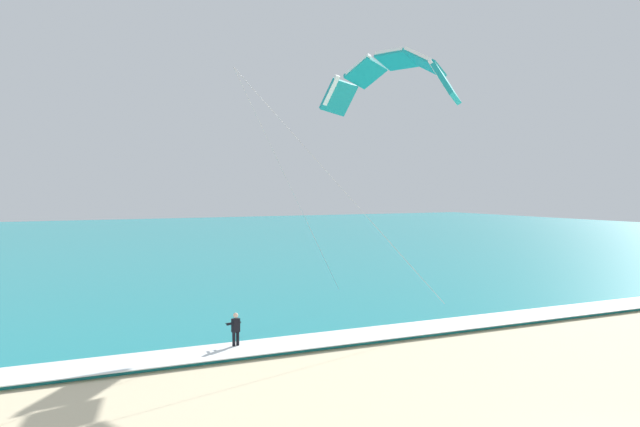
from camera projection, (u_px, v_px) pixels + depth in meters
sea at (116, 243)px, 83.50m from camera, size 200.00×120.00×0.20m
surf_foam at (346, 337)px, 30.96m from camera, size 200.00×2.63×0.04m
surfboard at (236, 351)px, 29.13m from camera, size 0.77×1.46×0.09m
kitesurfer at (236, 330)px, 29.10m from camera, size 0.60×0.60×1.69m
kite_primary at (392, 75)px, 36.40m from camera, size 12.15×8.73×13.44m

